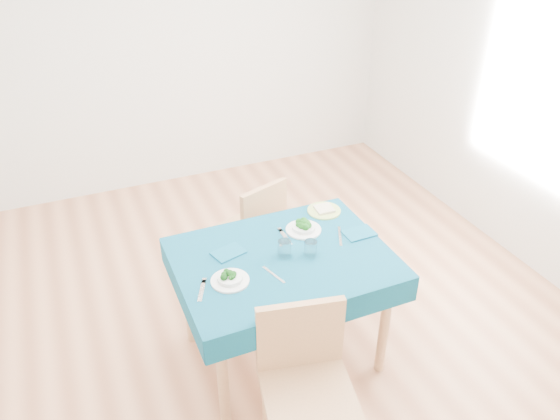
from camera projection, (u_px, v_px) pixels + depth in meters
name	position (u px, v px, depth m)	size (l,w,h in m)	color
room_shell	(280.00, 135.00, 3.08)	(4.02, 4.52, 2.73)	#AB6A47
table	(283.00, 308.00, 3.28)	(1.20, 0.91, 0.76)	navy
chair_near	(310.00, 379.00, 2.59)	(0.44, 0.49, 1.11)	#AB7C50
chair_far	(249.00, 224.00, 3.89)	(0.38, 0.42, 0.96)	#AB7C50
bowl_near	(230.00, 277.00, 2.88)	(0.21, 0.21, 0.06)	white
bowl_far	(304.00, 226.00, 3.29)	(0.22, 0.22, 0.07)	white
fork_near	(202.00, 291.00, 2.83)	(0.02, 0.17, 0.00)	silver
knife_near	(274.00, 275.00, 2.94)	(0.01, 0.19, 0.00)	silver
fork_far	(285.00, 237.00, 3.25)	(0.02, 0.18, 0.00)	silver
knife_far	(340.00, 236.00, 3.25)	(0.02, 0.20, 0.00)	silver
napkin_near	(228.00, 253.00, 3.11)	(0.18, 0.12, 0.01)	navy
napkin_far	(359.00, 233.00, 3.28)	(0.19, 0.13, 0.01)	navy
tumbler_center	(284.00, 248.00, 3.07)	(0.08, 0.08, 0.10)	white
tumbler_side	(311.00, 248.00, 3.07)	(0.07, 0.07, 0.09)	white
side_plate	(324.00, 211.00, 3.50)	(0.21, 0.21, 0.01)	#B4CF65
bread_slice	(324.00, 209.00, 3.49)	(0.11, 0.11, 0.02)	beige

